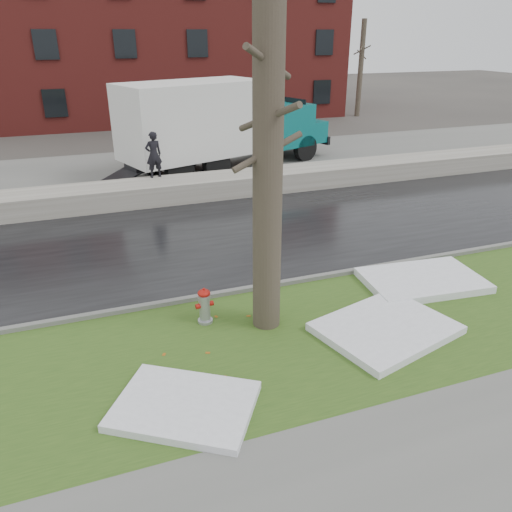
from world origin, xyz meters
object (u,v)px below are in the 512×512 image
object	(u,v)px
fire_hydrant	(204,304)
worker	(154,155)
tree	(268,156)
box_truck	(217,124)

from	to	relation	value
fire_hydrant	worker	size ratio (longest dim) A/B	0.48
tree	box_truck	distance (m)	13.20
box_truck	worker	size ratio (longest dim) A/B	6.89
tree	box_truck	xyz separation A→B (m)	(2.65, 12.84, -1.56)
fire_hydrant	box_truck	xyz separation A→B (m)	(3.85, 12.35, 1.56)
fire_hydrant	tree	distance (m)	3.38
box_truck	tree	bearing A→B (deg)	-120.24
fire_hydrant	worker	world-z (taller)	worker
box_truck	worker	bearing A→B (deg)	-155.68
fire_hydrant	tree	xyz separation A→B (m)	(1.20, -0.49, 3.13)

